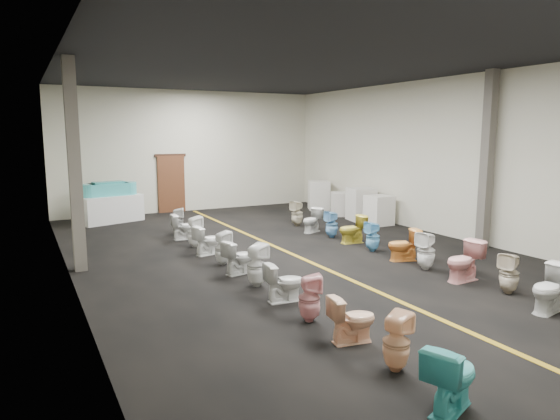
# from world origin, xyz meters

# --- Properties ---
(floor) EXTENTS (16.00, 16.00, 0.00)m
(floor) POSITION_xyz_m (0.00, 0.00, 0.00)
(floor) COLOR black
(floor) RESTS_ON ground
(ceiling) EXTENTS (16.00, 16.00, 0.00)m
(ceiling) POSITION_xyz_m (0.00, 0.00, 4.50)
(ceiling) COLOR black
(ceiling) RESTS_ON ground
(wall_back) EXTENTS (10.00, 0.00, 10.00)m
(wall_back) POSITION_xyz_m (0.00, 8.00, 2.25)
(wall_back) COLOR beige
(wall_back) RESTS_ON ground
(wall_left) EXTENTS (0.00, 16.00, 16.00)m
(wall_left) POSITION_xyz_m (-5.00, 0.00, 2.25)
(wall_left) COLOR beige
(wall_left) RESTS_ON ground
(wall_right) EXTENTS (0.00, 16.00, 16.00)m
(wall_right) POSITION_xyz_m (5.00, 0.00, 2.25)
(wall_right) COLOR beige
(wall_right) RESTS_ON ground
(aisle_stripe) EXTENTS (0.12, 15.60, 0.01)m
(aisle_stripe) POSITION_xyz_m (0.00, 0.00, 0.00)
(aisle_stripe) COLOR olive
(aisle_stripe) RESTS_ON floor
(back_door) EXTENTS (1.00, 0.10, 2.10)m
(back_door) POSITION_xyz_m (-0.80, 7.94, 1.05)
(back_door) COLOR #562D19
(back_door) RESTS_ON floor
(door_frame) EXTENTS (1.15, 0.08, 0.10)m
(door_frame) POSITION_xyz_m (-0.80, 7.95, 2.12)
(door_frame) COLOR #331C11
(door_frame) RESTS_ON back_door
(column_left) EXTENTS (0.25, 0.25, 4.50)m
(column_left) POSITION_xyz_m (-4.75, 1.00, 2.25)
(column_left) COLOR #59544C
(column_left) RESTS_ON floor
(column_right) EXTENTS (0.25, 0.25, 4.50)m
(column_right) POSITION_xyz_m (4.75, -1.50, 2.25)
(column_right) COLOR #59544C
(column_right) RESTS_ON floor
(display_table) EXTENTS (2.21, 1.59, 0.89)m
(display_table) POSITION_xyz_m (-3.20, 6.84, 0.44)
(display_table) COLOR silver
(display_table) RESTS_ON floor
(bathtub) EXTENTS (1.85, 0.85, 0.55)m
(bathtub) POSITION_xyz_m (-3.20, 6.84, 1.07)
(bathtub) COLOR #3DADB0
(bathtub) RESTS_ON display_table
(appliance_crate_a) EXTENTS (0.74, 0.74, 0.95)m
(appliance_crate_a) POSITION_xyz_m (4.40, 2.28, 0.47)
(appliance_crate_a) COLOR silver
(appliance_crate_a) RESTS_ON floor
(appliance_crate_b) EXTENTS (0.93, 0.93, 1.10)m
(appliance_crate_b) POSITION_xyz_m (4.40, 3.23, 0.55)
(appliance_crate_b) COLOR silver
(appliance_crate_b) RESTS_ON floor
(appliance_crate_c) EXTENTS (0.96, 0.96, 0.83)m
(appliance_crate_c) POSITION_xyz_m (4.40, 4.32, 0.41)
(appliance_crate_c) COLOR silver
(appliance_crate_c) RESTS_ON floor
(appliance_crate_d) EXTENTS (1.02, 1.02, 1.10)m
(appliance_crate_d) POSITION_xyz_m (4.40, 5.91, 0.55)
(appliance_crate_d) COLOR silver
(appliance_crate_d) RESTS_ON floor
(toilet_left_0) EXTENTS (0.86, 0.68, 0.77)m
(toilet_left_0) POSITION_xyz_m (-1.87, -6.73, 0.39)
(toilet_left_0) COLOR teal
(toilet_left_0) RESTS_ON floor
(toilet_left_1) EXTENTS (0.44, 0.44, 0.76)m
(toilet_left_1) POSITION_xyz_m (-1.79, -5.76, 0.38)
(toilet_left_1) COLOR #F6BE91
(toilet_left_1) RESTS_ON floor
(toilet_left_2) EXTENTS (0.73, 0.49, 0.69)m
(toilet_left_2) POSITION_xyz_m (-1.76, -4.80, 0.34)
(toilet_left_2) COLOR #FDC39D
(toilet_left_2) RESTS_ON floor
(toilet_left_3) EXTENTS (0.44, 0.44, 0.77)m
(toilet_left_3) POSITION_xyz_m (-1.90, -3.84, 0.38)
(toilet_left_3) COLOR pink
(toilet_left_3) RESTS_ON floor
(toilet_left_4) EXTENTS (0.72, 0.45, 0.70)m
(toilet_left_4) POSITION_xyz_m (-1.80, -2.82, 0.35)
(toilet_left_4) COLOR silver
(toilet_left_4) RESTS_ON floor
(toilet_left_5) EXTENTS (0.51, 0.51, 0.84)m
(toilet_left_5) POSITION_xyz_m (-1.86, -1.80, 0.42)
(toilet_left_5) COLOR silver
(toilet_left_5) RESTS_ON floor
(toilet_left_6) EXTENTS (0.78, 0.56, 0.72)m
(toilet_left_6) POSITION_xyz_m (-1.81, -0.84, 0.36)
(toilet_left_6) COLOR silver
(toilet_left_6) RESTS_ON floor
(toilet_left_7) EXTENTS (0.41, 0.40, 0.77)m
(toilet_left_7) POSITION_xyz_m (-1.86, -0.01, 0.38)
(toilet_left_7) COLOR silver
(toilet_left_7) RESTS_ON floor
(toilet_left_8) EXTENTS (0.78, 0.55, 0.71)m
(toilet_left_8) POSITION_xyz_m (-1.83, 1.06, 0.36)
(toilet_left_8) COLOR white
(toilet_left_8) RESTS_ON floor
(toilet_left_9) EXTENTS (0.40, 0.39, 0.81)m
(toilet_left_9) POSITION_xyz_m (-1.86, 1.99, 0.41)
(toilet_left_9) COLOR white
(toilet_left_9) RESTS_ON floor
(toilet_left_10) EXTENTS (0.72, 0.44, 0.72)m
(toilet_left_10) POSITION_xyz_m (-1.82, 3.03, 0.36)
(toilet_left_10) COLOR white
(toilet_left_10) RESTS_ON floor
(toilet_left_11) EXTENTS (0.45, 0.44, 0.77)m
(toilet_left_11) POSITION_xyz_m (-1.77, 3.86, 0.38)
(toilet_left_11) COLOR silver
(toilet_left_11) RESTS_ON floor
(toilet_right_1) EXTENTS (0.85, 0.57, 0.80)m
(toilet_right_1) POSITION_xyz_m (1.84, -5.34, 0.40)
(toilet_right_1) COLOR silver
(toilet_right_1) RESTS_ON floor
(toilet_right_2) EXTENTS (0.44, 0.43, 0.78)m
(toilet_right_2) POSITION_xyz_m (2.07, -4.37, 0.39)
(toilet_right_2) COLOR beige
(toilet_right_2) RESTS_ON floor
(toilet_right_3) EXTENTS (0.83, 0.51, 0.82)m
(toilet_right_3) POSITION_xyz_m (1.95, -3.42, 0.41)
(toilet_right_3) COLOR #F1A7A4
(toilet_right_3) RESTS_ON floor
(toilet_right_4) EXTENTS (0.46, 0.45, 0.84)m
(toilet_right_4) POSITION_xyz_m (1.89, -2.44, 0.42)
(toilet_right_4) COLOR white
(toilet_right_4) RESTS_ON floor
(toilet_right_5) EXTENTS (0.82, 0.62, 0.74)m
(toilet_right_5) POSITION_xyz_m (1.98, -1.62, 0.37)
(toilet_right_5) COLOR orange
(toilet_right_5) RESTS_ON floor
(toilet_right_6) EXTENTS (0.37, 0.36, 0.76)m
(toilet_right_6) POSITION_xyz_m (1.93, -0.56, 0.38)
(toilet_right_6) COLOR #72C3EF
(toilet_right_6) RESTS_ON floor
(toilet_right_7) EXTENTS (0.77, 0.48, 0.75)m
(toilet_right_7) POSITION_xyz_m (2.04, 0.46, 0.38)
(toilet_right_7) COLOR gold
(toilet_right_7) RESTS_ON floor
(toilet_right_8) EXTENTS (0.37, 0.36, 0.77)m
(toilet_right_8) POSITION_xyz_m (1.94, 1.30, 0.38)
(toilet_right_8) COLOR #76B4E4
(toilet_right_8) RESTS_ON floor
(toilet_right_9) EXTENTS (0.80, 0.65, 0.72)m
(toilet_right_9) POSITION_xyz_m (1.85, 2.23, 0.36)
(toilet_right_9) COLOR silver
(toilet_right_9) RESTS_ON floor
(toilet_right_10) EXTENTS (0.43, 0.43, 0.81)m
(toilet_right_10) POSITION_xyz_m (1.96, 3.32, 0.41)
(toilet_right_10) COLOR beige
(toilet_right_10) RESTS_ON floor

